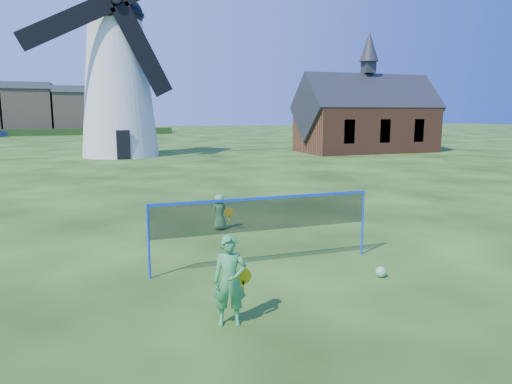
{
  "coord_description": "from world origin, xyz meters",
  "views": [
    {
      "loc": [
        -3.45,
        -9.82,
        3.36
      ],
      "look_at": [
        0.2,
        0.5,
        1.5
      ],
      "focal_mm": 32.9,
      "sensor_mm": 36.0,
      "label": 1
    }
  ],
  "objects": [
    {
      "name": "player_boy",
      "position": [
        -0.02,
        3.02,
        0.52
      ],
      "size": [
        0.65,
        0.45,
        1.04
      ],
      "rotation": [
        0.0,
        0.0,
        3.39
      ],
      "color": "#52A14E",
      "rests_on": "ground"
    },
    {
      "name": "ground",
      "position": [
        0.0,
        0.0,
        0.0
      ],
      "size": [
        220.0,
        220.0,
        0.0
      ],
      "primitive_type": "plane",
      "color": "black",
      "rests_on": "ground"
    },
    {
      "name": "chapel",
      "position": [
        19.16,
        25.51,
        2.83
      ],
      "size": [
        11.89,
        5.77,
        10.06
      ],
      "color": "brown",
      "rests_on": "ground"
    },
    {
      "name": "play_ball",
      "position": [
        2.07,
        -1.95,
        0.11
      ],
      "size": [
        0.22,
        0.22,
        0.22
      ],
      "primitive_type": "sphere",
      "color": "green",
      "rests_on": "ground"
    },
    {
      "name": "windmill",
      "position": [
        -1.17,
        28.16,
        6.07
      ],
      "size": [
        13.32,
        5.77,
        17.8
      ],
      "color": "silver",
      "rests_on": "ground"
    },
    {
      "name": "player_girl",
      "position": [
        -1.48,
        -3.01,
        0.73
      ],
      "size": [
        0.72,
        0.48,
        1.46
      ],
      "rotation": [
        0.0,
        0.0,
        -0.27
      ],
      "color": "#3D9950",
      "rests_on": "ground"
    },
    {
      "name": "badminton_net",
      "position": [
        0.06,
        -0.42,
        1.14
      ],
      "size": [
        5.05,
        0.05,
        1.55
      ],
      "color": "blue",
      "rests_on": "ground"
    }
  ]
}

